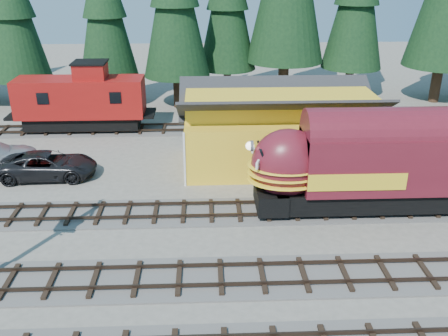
{
  "coord_description": "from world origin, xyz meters",
  "views": [
    {
      "loc": [
        -4.81,
        -19.86,
        12.91
      ],
      "look_at": [
        -3.8,
        4.0,
        2.63
      ],
      "focal_mm": 40.0,
      "sensor_mm": 36.0,
      "label": 1
    }
  ],
  "objects_px": {
    "locomotive": "(393,167)",
    "pickup_truck_a": "(48,165)",
    "depot": "(279,122)",
    "caboose": "(82,100)"
  },
  "relations": [
    {
      "from": "locomotive",
      "to": "depot",
      "type": "bearing_deg",
      "value": 128.5
    },
    {
      "from": "depot",
      "to": "locomotive",
      "type": "bearing_deg",
      "value": -51.5
    },
    {
      "from": "locomotive",
      "to": "caboose",
      "type": "bearing_deg",
      "value": 144.2
    },
    {
      "from": "locomotive",
      "to": "pickup_truck_a",
      "type": "xyz_separation_m",
      "value": [
        -19.73,
        5.11,
        -1.73
      ]
    },
    {
      "from": "depot",
      "to": "pickup_truck_a",
      "type": "xyz_separation_m",
      "value": [
        -14.56,
        -1.39,
        -2.14
      ]
    },
    {
      "from": "depot",
      "to": "caboose",
      "type": "xyz_separation_m",
      "value": [
        -14.24,
        7.5,
        -0.44
      ]
    },
    {
      "from": "pickup_truck_a",
      "to": "locomotive",
      "type": "bearing_deg",
      "value": -106.23
    },
    {
      "from": "depot",
      "to": "locomotive",
      "type": "distance_m",
      "value": 8.31
    },
    {
      "from": "depot",
      "to": "locomotive",
      "type": "xyz_separation_m",
      "value": [
        5.17,
        -6.5,
        -0.41
      ]
    },
    {
      "from": "locomotive",
      "to": "caboose",
      "type": "distance_m",
      "value": 23.93
    }
  ]
}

